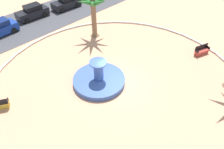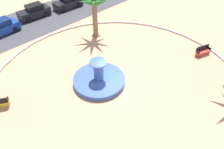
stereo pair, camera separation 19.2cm
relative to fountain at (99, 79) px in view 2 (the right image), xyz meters
name	(u,v)px [view 2 (the right image)]	position (x,y,z in m)	size (l,w,h in m)	color
ground_plane	(118,84)	(1.01, -1.25, -0.32)	(80.00, 80.00, 0.00)	tan
plaza_curb	(118,83)	(1.01, -1.25, -0.22)	(22.16, 22.16, 0.20)	silver
street_asphalt	(29,22)	(1.01, 14.22, -0.30)	(48.00, 8.00, 0.03)	#424247
fountain	(99,79)	(0.00, 0.00, 0.00)	(4.49, 4.49, 2.25)	#38569E
palm_tree_near_fountain	(94,5)	(4.92, 5.99, 3.28)	(4.37, 4.40, 4.93)	brown
bench_east	(203,52)	(10.08, -4.38, 0.03)	(1.68, 1.00, 1.00)	#B73D33
parked_car_leftmost	(1,28)	(-2.51, 13.90, 0.46)	(4.11, 2.14, 1.67)	navy
parked_car_second	(34,12)	(2.32, 15.02, 0.46)	(4.06, 2.04, 1.67)	black
parked_car_third	(68,2)	(7.15, 14.30, 0.46)	(4.07, 2.06, 1.67)	black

